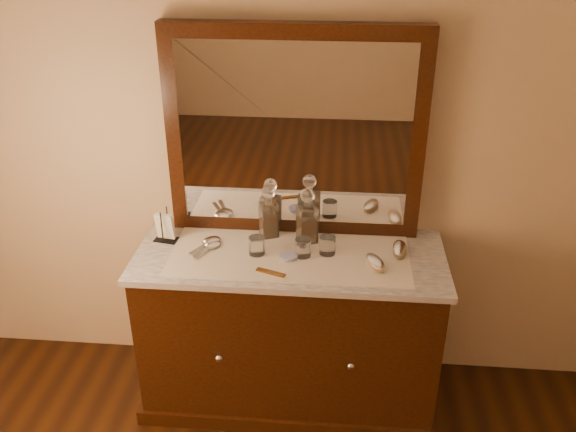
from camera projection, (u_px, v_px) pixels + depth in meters
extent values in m
plane|color=tan|center=(296.00, 120.00, 2.79)|extent=(4.50, 4.50, 0.00)
cube|color=black|center=(290.00, 330.00, 2.98)|extent=(1.40, 0.55, 0.82)
cube|color=black|center=(290.00, 386.00, 3.15)|extent=(1.46, 0.59, 0.08)
sphere|color=silver|center=(219.00, 358.00, 2.74)|extent=(0.04, 0.04, 0.04)
sphere|color=silver|center=(351.00, 366.00, 2.69)|extent=(0.04, 0.04, 0.04)
cube|color=white|center=(290.00, 257.00, 2.79)|extent=(1.44, 0.59, 0.03)
cube|color=black|center=(295.00, 134.00, 2.77)|extent=(1.20, 0.08, 1.00)
cube|color=white|center=(294.00, 136.00, 2.74)|extent=(1.06, 0.01, 0.86)
cube|color=white|center=(290.00, 256.00, 2.76)|extent=(1.10, 0.45, 0.00)
cylinder|color=silver|center=(289.00, 256.00, 2.74)|extent=(0.11, 0.11, 0.01)
cube|color=brown|center=(271.00, 272.00, 2.63)|extent=(0.14, 0.07, 0.01)
cube|color=black|center=(166.00, 239.00, 2.90)|extent=(0.12, 0.08, 0.01)
cylinder|color=black|center=(162.00, 228.00, 2.83)|extent=(0.01, 0.01, 0.16)
cylinder|color=black|center=(168.00, 222.00, 2.89)|extent=(0.01, 0.01, 0.16)
cube|color=white|center=(165.00, 226.00, 2.86)|extent=(0.09, 0.05, 0.13)
cube|color=#8B5414|center=(269.00, 224.00, 2.91)|extent=(0.09, 0.09, 0.12)
cube|color=white|center=(269.00, 220.00, 2.89)|extent=(0.11, 0.11, 0.17)
cylinder|color=white|center=(268.00, 201.00, 2.85)|extent=(0.04, 0.04, 0.03)
sphere|color=white|center=(268.00, 192.00, 2.83)|extent=(0.09, 0.09, 0.07)
cube|color=#8B5414|center=(307.00, 229.00, 2.86)|extent=(0.09, 0.09, 0.12)
cube|color=white|center=(307.00, 224.00, 2.84)|extent=(0.11, 0.11, 0.18)
cylinder|color=white|center=(307.00, 205.00, 2.80)|extent=(0.05, 0.05, 0.03)
sphere|color=white|center=(307.00, 195.00, 2.77)|extent=(0.09, 0.09, 0.07)
ellipsoid|color=#A08362|center=(375.00, 265.00, 2.67)|extent=(0.11, 0.16, 0.02)
ellipsoid|color=silver|center=(375.00, 261.00, 2.66)|extent=(0.11, 0.16, 0.02)
ellipsoid|color=#A08362|center=(399.00, 251.00, 2.78)|extent=(0.07, 0.15, 0.02)
ellipsoid|color=silver|center=(400.00, 248.00, 2.77)|extent=(0.07, 0.15, 0.02)
ellipsoid|color=silver|center=(211.00, 241.00, 2.87)|extent=(0.12, 0.12, 0.02)
cube|color=silver|center=(199.00, 249.00, 2.80)|extent=(0.08, 0.12, 0.01)
ellipsoid|color=silver|center=(213.00, 244.00, 2.84)|extent=(0.10, 0.11, 0.02)
cube|color=silver|center=(202.00, 253.00, 2.77)|extent=(0.07, 0.12, 0.01)
cylinder|color=white|center=(257.00, 246.00, 2.76)|extent=(0.08, 0.08, 0.08)
cylinder|color=white|center=(303.00, 247.00, 2.74)|extent=(0.08, 0.08, 0.08)
cylinder|color=white|center=(327.00, 245.00, 2.76)|extent=(0.08, 0.08, 0.08)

